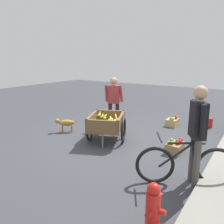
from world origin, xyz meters
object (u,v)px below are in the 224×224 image
object	(u,v)px
vendor_person	(114,98)
mixed_fruit_crate	(175,147)
dog	(65,123)
bicycle	(185,164)
fruit_cart	(107,124)
apple_crate	(173,122)
cyclist_person	(198,127)
fire_hydrant	(153,209)
plastic_bucket	(208,123)

from	to	relation	value
vendor_person	mixed_fruit_crate	xyz separation A→B (m)	(0.83, 2.17, -0.78)
dog	bicycle	bearing A→B (deg)	75.71
fruit_cart	bicycle	bearing A→B (deg)	66.62
apple_crate	mixed_fruit_crate	bearing A→B (deg)	20.17
fruit_cart	cyclist_person	bearing A→B (deg)	69.37
fruit_cart	bicycle	xyz separation A→B (m)	(0.98, 2.27, -0.09)
bicycle	cyclist_person	world-z (taller)	cyclist_person
fire_hydrant	plastic_bucket	xyz separation A→B (m)	(-5.00, -0.34, -0.19)
plastic_bucket	fruit_cart	bearing A→B (deg)	-36.03
cyclist_person	plastic_bucket	bearing A→B (deg)	-172.70
fire_hydrant	mixed_fruit_crate	size ratio (longest dim) A/B	1.52
vendor_person	fire_hydrant	size ratio (longest dim) A/B	2.29
bicycle	dog	size ratio (longest dim) A/B	2.65
fire_hydrant	apple_crate	size ratio (longest dim) A/B	1.52
vendor_person	mixed_fruit_crate	bearing A→B (deg)	69.22
vendor_person	fire_hydrant	bearing A→B (deg)	39.09
cyclist_person	mixed_fruit_crate	distance (m)	1.59
dog	fire_hydrant	bearing A→B (deg)	58.26
fire_hydrant	mixed_fruit_crate	xyz separation A→B (m)	(-2.55, -0.57, -0.20)
fruit_cart	bicycle	world-z (taller)	bicycle
plastic_bucket	apple_crate	distance (m)	1.06
dog	mixed_fruit_crate	xyz separation A→B (m)	(-0.27, 3.11, -0.14)
bicycle	dog	xyz separation A→B (m)	(-0.94, -3.68, -0.08)
vendor_person	fire_hydrant	xyz separation A→B (m)	(3.38, 2.74, -0.58)
bicycle	mixed_fruit_crate	xyz separation A→B (m)	(-1.21, -0.56, -0.22)
mixed_fruit_crate	cyclist_person	bearing A→B (deg)	31.40
bicycle	dog	distance (m)	3.79
apple_crate	vendor_person	bearing A→B (deg)	-50.00
plastic_bucket	bicycle	bearing A→B (deg)	5.12
plastic_bucket	apple_crate	bearing A→B (deg)	-66.85
cyclist_person	apple_crate	world-z (taller)	cyclist_person
vendor_person	plastic_bucket	size ratio (longest dim) A/B	5.16
fruit_cart	mixed_fruit_crate	world-z (taller)	fruit_cart
mixed_fruit_crate	fruit_cart	bearing A→B (deg)	-82.37
plastic_bucket	fire_hydrant	bearing A→B (deg)	3.84
dog	plastic_bucket	bearing A→B (deg)	129.07
cyclist_person	fire_hydrant	bearing A→B (deg)	-4.93
fire_hydrant	plastic_bucket	world-z (taller)	fire_hydrant
cyclist_person	fruit_cart	bearing A→B (deg)	-110.63
bicycle	apple_crate	bearing A→B (deg)	-158.04
cyclist_person	fire_hydrant	world-z (taller)	cyclist_person
vendor_person	apple_crate	world-z (taller)	vendor_person
vendor_person	apple_crate	distance (m)	2.03
vendor_person	cyclist_person	distance (m)	3.47
vendor_person	apple_crate	bearing A→B (deg)	130.00
dog	apple_crate	distance (m)	3.31
vendor_person	mixed_fruit_crate	world-z (taller)	vendor_person
cyclist_person	dog	world-z (taller)	cyclist_person
vendor_person	bicycle	size ratio (longest dim) A/B	1.05
dog	plastic_bucket	xyz separation A→B (m)	(-2.72, 3.35, -0.12)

